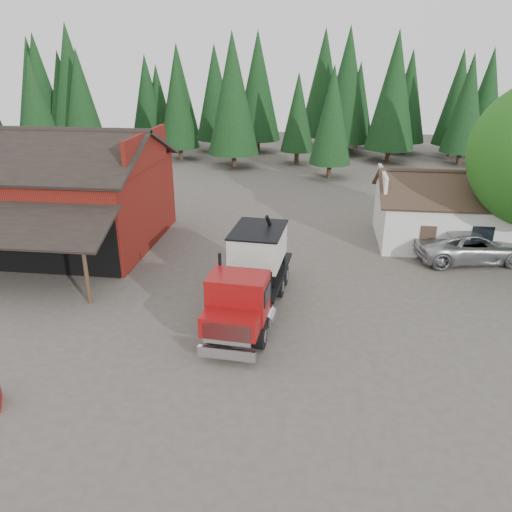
# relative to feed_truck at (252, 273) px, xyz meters

# --- Properties ---
(ground) EXTENTS (120.00, 120.00, 0.00)m
(ground) POSITION_rel_feed_truck_xyz_m (-2.26, -2.29, -1.91)
(ground) COLOR #4F463E
(ground) RESTS_ON ground
(red_barn) EXTENTS (12.80, 13.63, 7.18)m
(red_barn) POSITION_rel_feed_truck_xyz_m (-13.26, 7.61, 0.78)
(red_barn) COLOR maroon
(red_barn) RESTS_ON ground
(farmhouse) EXTENTS (8.60, 6.42, 4.65)m
(farmhouse) POSITION_rel_feed_truck_xyz_m (10.74, 10.71, -0.24)
(farmhouse) COLOR silver
(farmhouse) RESTS_ON ground
(conifer_backdrop) EXTENTS (76.00, 16.00, 16.00)m
(conifer_backdrop) POSITION_rel_feed_truck_xyz_m (-2.26, 39.71, -1.91)
(conifer_backdrop) COLOR black
(conifer_backdrop) RESTS_ON ground
(near_pine_a) EXTENTS (4.40, 4.40, 11.40)m
(near_pine_a) POSITION_rel_feed_truck_xyz_m (-24.26, 25.71, 4.48)
(near_pine_a) COLOR #382619
(near_pine_a) RESTS_ON ground
(near_pine_b) EXTENTS (3.96, 3.96, 10.40)m
(near_pine_b) POSITION_rel_feed_truck_xyz_m (3.74, 27.71, 3.98)
(near_pine_b) COLOR #382619
(near_pine_b) RESTS_ON ground
(near_pine_d) EXTENTS (5.28, 5.28, 13.40)m
(near_pine_d) POSITION_rel_feed_truck_xyz_m (-6.26, 31.71, 5.48)
(near_pine_d) COLOR #382619
(near_pine_d) RESTS_ON ground
(feed_truck) EXTENTS (3.08, 9.21, 4.09)m
(feed_truck) POSITION_rel_feed_truck_xyz_m (0.00, 0.00, 0.00)
(feed_truck) COLOR black
(feed_truck) RESTS_ON ground
(silver_car) EXTENTS (6.95, 4.16, 1.81)m
(silver_car) POSITION_rel_feed_truck_xyz_m (11.74, 7.71, -1.01)
(silver_car) COLOR #A8AAAF
(silver_car) RESTS_ON ground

